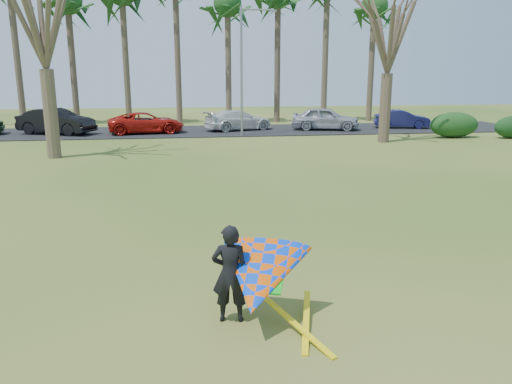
{
  "coord_description": "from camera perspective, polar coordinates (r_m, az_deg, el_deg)",
  "views": [
    {
      "loc": [
        -1.78,
        -10.13,
        4.05
      ],
      "look_at": [
        0.0,
        2.0,
        1.1
      ],
      "focal_mm": 35.0,
      "sensor_mm": 36.0,
      "label": 1
    }
  ],
  "objects": [
    {
      "name": "bare_tree_left",
      "position": [
        26.05,
        -23.42,
        18.8
      ],
      "size": [
        6.6,
        6.6,
        9.7
      ],
      "color": "brown",
      "rests_on": "ground"
    },
    {
      "name": "car_5",
      "position": [
        38.39,
        16.33,
        8.01
      ],
      "size": [
        4.18,
        2.38,
        1.3
      ],
      "primitive_type": "imported",
      "rotation": [
        0.0,
        0.0,
        1.3
      ],
      "color": "#181949",
      "rests_on": "parking_strip"
    },
    {
      "name": "palm_3",
      "position": [
        42.26,
        -20.75,
        19.67
      ],
      "size": [
        4.84,
        4.84,
        10.84
      ],
      "color": "#46362A",
      "rests_on": "ground"
    },
    {
      "name": "kite_flyer",
      "position": [
        8.13,
        0.06,
        -9.68
      ],
      "size": [
        2.13,
        2.39,
        2.02
      ],
      "color": "black",
      "rests_on": "ground"
    },
    {
      "name": "palm_9",
      "position": [
        44.35,
        13.37,
        19.82
      ],
      "size": [
        4.84,
        4.84,
        10.84
      ],
      "color": "#4C3F2E",
      "rests_on": "ground"
    },
    {
      "name": "car_1",
      "position": [
        35.66,
        -21.88,
        7.5
      ],
      "size": [
        5.36,
        3.66,
        1.67
      ],
      "primitive_type": "imported",
      "rotation": [
        0.0,
        0.0,
        1.16
      ],
      "color": "black",
      "rests_on": "parking_strip"
    },
    {
      "name": "car_3",
      "position": [
        35.54,
        -2.02,
        8.22
      ],
      "size": [
        5.21,
        3.45,
        1.4
      ],
      "primitive_type": "imported",
      "rotation": [
        0.0,
        0.0,
        1.91
      ],
      "color": "silver",
      "rests_on": "parking_strip"
    },
    {
      "name": "streetlight",
      "position": [
        32.37,
        -1.39,
        14.27
      ],
      "size": [
        2.28,
        0.18,
        8.0
      ],
      "color": "gray",
      "rests_on": "ground"
    },
    {
      "name": "car_2",
      "position": [
        34.47,
        -12.44,
        7.74
      ],
      "size": [
        5.28,
        3.01,
        1.39
      ],
      "primitive_type": "imported",
      "rotation": [
        0.0,
        0.0,
        1.72
      ],
      "color": "#B2150E",
      "rests_on": "parking_strip"
    },
    {
      "name": "hedge_near",
      "position": [
        34.19,
        21.7,
        7.14
      ],
      "size": [
        3.2,
        1.45,
        1.6
      ],
      "primitive_type": "ellipsoid",
      "color": "#153A15",
      "rests_on": "ground"
    },
    {
      "name": "parking_strip",
      "position": [
        35.41,
        -5.44,
        6.96
      ],
      "size": [
        46.0,
        7.0,
        0.06
      ],
      "primitive_type": "cube",
      "color": "black",
      "rests_on": "ground"
    },
    {
      "name": "ground",
      "position": [
        11.06,
        1.52,
        -7.97
      ],
      "size": [
        100.0,
        100.0,
        0.0
      ],
      "primitive_type": "plane",
      "color": "#1F4F11",
      "rests_on": "ground"
    },
    {
      "name": "bare_tree_right",
      "position": [
        30.6,
        15.07,
        17.81
      ],
      "size": [
        6.27,
        6.27,
        9.21
      ],
      "color": "brown",
      "rests_on": "ground"
    },
    {
      "name": "palm_6",
      "position": [
        41.62,
        -3.27,
        20.58
      ],
      "size": [
        4.84,
        4.84,
        10.84
      ],
      "color": "#503D30",
      "rests_on": "ground"
    },
    {
      "name": "car_4",
      "position": [
        36.0,
        7.93,
        8.33
      ],
      "size": [
        5.07,
        3.16,
        1.61
      ],
      "primitive_type": "imported",
      "rotation": [
        0.0,
        0.0,
        1.28
      ],
      "color": "#9CA1A9",
      "rests_on": "parking_strip"
    }
  ]
}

